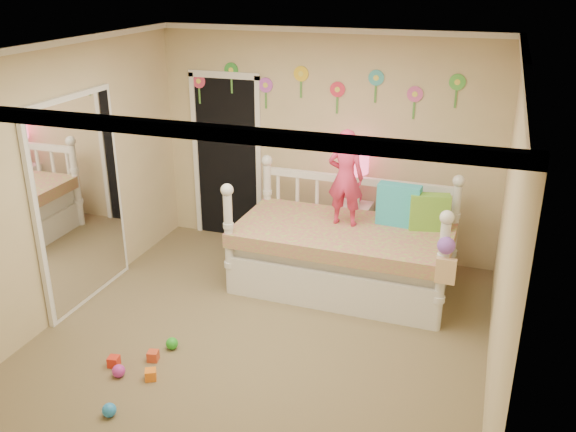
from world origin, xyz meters
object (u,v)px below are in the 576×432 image
(daybed, at_px, (344,233))
(nightstand, at_px, (352,231))
(child, at_px, (346,178))
(table_lamp, at_px, (355,167))

(daybed, distance_m, nightstand, 0.77)
(child, xyz_separation_m, nightstand, (-0.04, 0.62, -0.85))
(child, relative_size, table_lamp, 1.55)
(table_lamp, bearing_deg, daybed, -85.03)
(daybed, relative_size, child, 2.22)
(child, distance_m, nightstand, 1.06)
(nightstand, relative_size, table_lamp, 1.03)
(child, relative_size, nightstand, 1.50)
(child, height_order, nightstand, child)
(nightstand, xyz_separation_m, table_lamp, (0.00, -0.00, 0.78))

